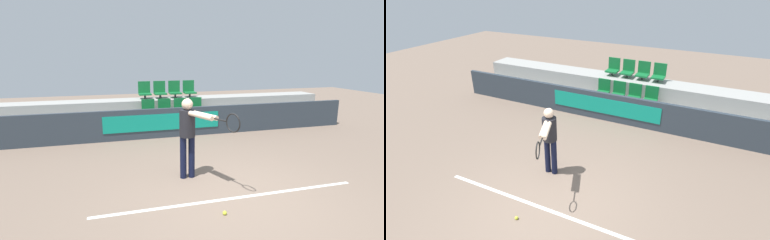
% 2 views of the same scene
% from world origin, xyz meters
% --- Properties ---
extents(ground_plane, '(30.00, 30.00, 0.00)m').
position_xyz_m(ground_plane, '(0.00, 0.00, 0.00)').
color(ground_plane, '#7A6656').
extents(court_baseline, '(4.84, 0.08, 0.01)m').
position_xyz_m(court_baseline, '(0.00, -0.11, 0.00)').
color(court_baseline, white).
rests_on(court_baseline, ground).
extents(barrier_wall, '(11.67, 0.14, 0.89)m').
position_xyz_m(barrier_wall, '(-0.01, 4.15, 0.45)').
color(barrier_wall, '#2D3842').
rests_on(barrier_wall, ground).
extents(bleacher_tier_front, '(11.27, 0.89, 0.50)m').
position_xyz_m(bleacher_tier_front, '(0.00, 4.67, 0.25)').
color(bleacher_tier_front, '#9E9E99').
rests_on(bleacher_tier_front, ground).
extents(bleacher_tier_middle, '(11.27, 0.89, 0.99)m').
position_xyz_m(bleacher_tier_middle, '(0.00, 5.56, 0.50)').
color(bleacher_tier_middle, '#9E9E99').
rests_on(bleacher_tier_middle, ground).
extents(stadium_chair_0, '(0.41, 0.40, 0.58)m').
position_xyz_m(stadium_chair_0, '(-0.79, 4.79, 0.75)').
color(stadium_chair_0, '#333333').
rests_on(stadium_chair_0, bleacher_tier_front).
extents(stadium_chair_1, '(0.41, 0.40, 0.58)m').
position_xyz_m(stadium_chair_1, '(-0.26, 4.79, 0.75)').
color(stadium_chair_1, '#333333').
rests_on(stadium_chair_1, bleacher_tier_front).
extents(stadium_chair_2, '(0.41, 0.40, 0.58)m').
position_xyz_m(stadium_chair_2, '(0.26, 4.79, 0.75)').
color(stadium_chair_2, '#333333').
rests_on(stadium_chair_2, bleacher_tier_front).
extents(stadium_chair_3, '(0.41, 0.40, 0.58)m').
position_xyz_m(stadium_chair_3, '(0.79, 4.79, 0.75)').
color(stadium_chair_3, '#333333').
rests_on(stadium_chair_3, bleacher_tier_front).
extents(stadium_chair_4, '(0.41, 0.40, 0.58)m').
position_xyz_m(stadium_chair_4, '(-0.79, 5.68, 1.24)').
color(stadium_chair_4, '#333333').
rests_on(stadium_chair_4, bleacher_tier_middle).
extents(stadium_chair_5, '(0.41, 0.40, 0.58)m').
position_xyz_m(stadium_chair_5, '(-0.26, 5.68, 1.24)').
color(stadium_chair_5, '#333333').
rests_on(stadium_chair_5, bleacher_tier_middle).
extents(stadium_chair_6, '(0.41, 0.40, 0.58)m').
position_xyz_m(stadium_chair_6, '(0.26, 5.68, 1.24)').
color(stadium_chair_6, '#333333').
rests_on(stadium_chair_6, bleacher_tier_middle).
extents(stadium_chair_7, '(0.41, 0.40, 0.58)m').
position_xyz_m(stadium_chair_7, '(0.79, 5.68, 1.24)').
color(stadium_chair_7, '#333333').
rests_on(stadium_chair_7, bleacher_tier_middle).
extents(tennis_player, '(0.69, 1.46, 1.62)m').
position_xyz_m(tennis_player, '(-0.50, 0.94, 1.01)').
color(tennis_player, black).
rests_on(tennis_player, ground).
extents(tennis_ball, '(0.07, 0.07, 0.07)m').
position_xyz_m(tennis_ball, '(-0.35, -0.58, 0.03)').
color(tennis_ball, '#CCDB33').
rests_on(tennis_ball, ground).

